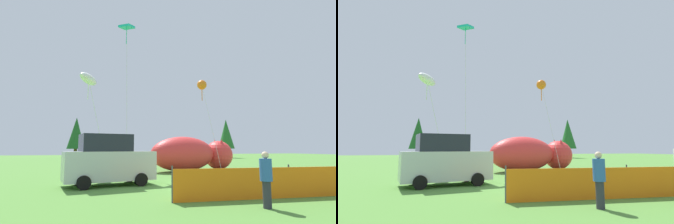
# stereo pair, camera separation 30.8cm
# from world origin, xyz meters

# --- Properties ---
(ground_plane) EXTENTS (120.00, 120.00, 0.00)m
(ground_plane) POSITION_xyz_m (0.00, 0.00, 0.00)
(ground_plane) COLOR #548C38
(parked_car) EXTENTS (4.19, 2.35, 2.30)m
(parked_car) POSITION_xyz_m (-4.63, 1.36, 1.10)
(parked_car) COLOR #B7BCC1
(parked_car) RESTS_ON ground
(folding_chair) EXTENTS (0.70, 0.70, 0.89)m
(folding_chair) POSITION_xyz_m (3.86, -0.58, 0.52)
(folding_chair) COLOR black
(folding_chair) RESTS_ON ground
(inflatable_cat) EXTENTS (7.42, 3.93, 2.52)m
(inflatable_cat) POSITION_xyz_m (2.03, 7.40, 1.16)
(inflatable_cat) COLOR red
(inflatable_cat) RESTS_ON ground
(safety_fence) EXTENTS (6.76, 0.75, 1.13)m
(safety_fence) POSITION_xyz_m (0.30, -3.46, 0.51)
(safety_fence) COLOR orange
(safety_fence) RESTS_ON ground
(spectator_in_blue_shirt) EXTENTS (0.34, 0.34, 1.58)m
(spectator_in_blue_shirt) POSITION_xyz_m (-0.75, -4.63, 0.86)
(spectator_in_blue_shirt) COLOR #2D2D38
(spectator_in_blue_shirt) RESTS_ON ground
(kite_orange_flower) EXTENTS (0.81, 2.59, 7.18)m
(kite_orange_flower) POSITION_xyz_m (3.21, 7.93, 6.75)
(kite_orange_flower) COLOR silver
(kite_orange_flower) RESTS_ON ground
(kite_teal_diamond) EXTENTS (1.28, 1.43, 10.66)m
(kite_teal_diamond) POSITION_xyz_m (-3.11, 7.10, 10.22)
(kite_teal_diamond) COLOR silver
(kite_teal_diamond) RESTS_ON ground
(kite_white_ghost) EXTENTS (2.27, 3.11, 6.44)m
(kite_white_ghost) POSITION_xyz_m (-5.62, 5.84, 5.99)
(kite_white_ghost) COLOR silver
(kite_white_ghost) RESTS_ON ground
(horizon_tree_east) EXTENTS (2.84, 2.84, 6.78)m
(horizon_tree_east) POSITION_xyz_m (18.29, 30.36, 4.16)
(horizon_tree_east) COLOR brown
(horizon_tree_east) RESTS_ON ground
(horizon_tree_west) EXTENTS (2.79, 2.79, 6.65)m
(horizon_tree_west) POSITION_xyz_m (-7.06, 33.80, 4.08)
(horizon_tree_west) COLOR brown
(horizon_tree_west) RESTS_ON ground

